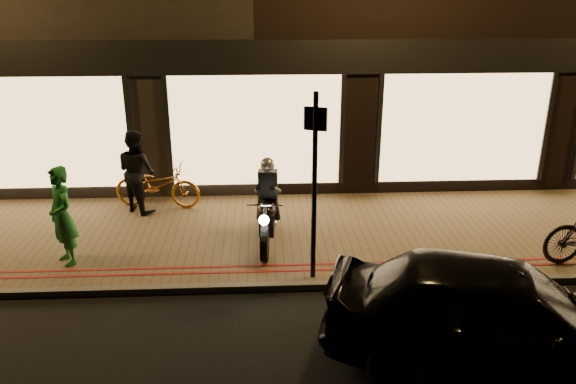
# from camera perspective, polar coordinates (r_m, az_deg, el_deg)

# --- Properties ---
(ground) EXTENTS (90.00, 90.00, 0.00)m
(ground) POSITION_cam_1_polar(r_m,az_deg,el_deg) (9.00, -3.13, -10.13)
(ground) COLOR black
(ground) RESTS_ON ground
(sidewalk) EXTENTS (50.00, 4.00, 0.12)m
(sidewalk) POSITION_cam_1_polar(r_m,az_deg,el_deg) (10.75, -3.15, -4.41)
(sidewalk) COLOR brown
(sidewalk) RESTS_ON ground
(kerb_stone) EXTENTS (50.00, 0.14, 0.12)m
(kerb_stone) POSITION_cam_1_polar(r_m,az_deg,el_deg) (9.02, -3.14, -9.64)
(kerb_stone) COLOR #59544C
(kerb_stone) RESTS_ON ground
(red_kerb_lines) EXTENTS (50.00, 0.26, 0.01)m
(red_kerb_lines) POSITION_cam_1_polar(r_m,az_deg,el_deg) (9.42, -3.15, -7.78)
(red_kerb_lines) COLOR maroon
(red_kerb_lines) RESTS_ON sidewalk
(motorcycle) EXTENTS (0.61, 1.94, 1.59)m
(motorcycle) POSITION_cam_1_polar(r_m,az_deg,el_deg) (10.07, -2.09, -1.98)
(motorcycle) COLOR black
(motorcycle) RESTS_ON sidewalk
(sign_post) EXTENTS (0.34, 0.15, 3.00)m
(sign_post) POSITION_cam_1_polar(r_m,az_deg,el_deg) (8.51, 2.71, 1.36)
(sign_post) COLOR black
(sign_post) RESTS_ON sidewalk
(bicycle_gold) EXTENTS (1.90, 0.93, 0.96)m
(bicycle_gold) POSITION_cam_1_polar(r_m,az_deg,el_deg) (12.06, -13.14, 0.67)
(bicycle_gold) COLOR #C07921
(bicycle_gold) RESTS_ON sidewalk
(person_green) EXTENTS (0.71, 0.74, 1.70)m
(person_green) POSITION_cam_1_polar(r_m,az_deg,el_deg) (9.98, -21.97, -2.29)
(person_green) COLOR #1B6828
(person_green) RESTS_ON sidewalk
(person_dark) EXTENTS (1.06, 1.03, 1.72)m
(person_dark) POSITION_cam_1_polar(r_m,az_deg,el_deg) (11.85, -15.13, 2.07)
(person_dark) COLOR black
(person_dark) RESTS_ON sidewalk
(parked_car) EXTENTS (4.59, 2.95, 1.45)m
(parked_car) POSITION_cam_1_polar(r_m,az_deg,el_deg) (7.56, 20.41, -11.62)
(parked_car) COLOR black
(parked_car) RESTS_ON ground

